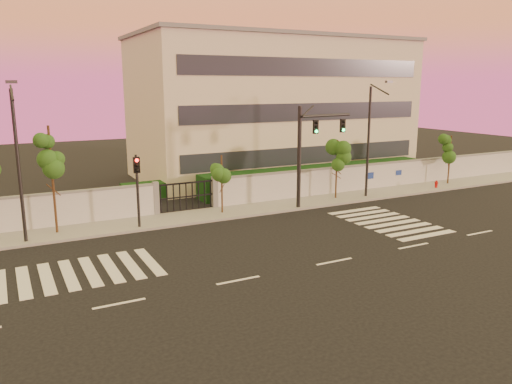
% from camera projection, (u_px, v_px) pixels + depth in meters
% --- Properties ---
extents(ground, '(120.00, 120.00, 0.00)m').
position_uv_depth(ground, '(334.00, 262.00, 23.41)').
color(ground, black).
rests_on(ground, ground).
extents(sidewalk, '(60.00, 3.00, 0.15)m').
position_uv_depth(sidewalk, '(238.00, 211.00, 32.50)').
color(sidewalk, gray).
rests_on(sidewalk, ground).
extents(perimeter_wall, '(60.00, 0.36, 2.20)m').
position_uv_depth(perimeter_wall, '(230.00, 192.00, 33.64)').
color(perimeter_wall, '#B4B7BC').
rests_on(perimeter_wall, ground).
extents(hedge_row, '(41.00, 4.25, 1.80)m').
position_uv_depth(hedge_row, '(228.00, 187.00, 36.55)').
color(hedge_row, black).
rests_on(hedge_row, ground).
extents(institutional_building, '(24.40, 12.40, 12.25)m').
position_uv_depth(institutional_building, '(273.00, 107.00, 45.25)').
color(institutional_building, beige).
rests_on(institutional_building, ground).
extents(road_markings, '(57.00, 7.62, 0.02)m').
position_uv_depth(road_markings, '(266.00, 244.00, 25.95)').
color(road_markings, silver).
rests_on(road_markings, ground).
extents(street_tree_c, '(1.63, 1.30, 6.03)m').
position_uv_depth(street_tree_c, '(51.00, 155.00, 26.70)').
color(street_tree_c, '#382314').
rests_on(street_tree_c, ground).
extents(street_tree_d, '(1.32, 1.05, 3.84)m').
position_uv_depth(street_tree_d, '(222.00, 171.00, 31.34)').
color(street_tree_d, '#382314').
rests_on(street_tree_d, ground).
extents(street_tree_e, '(1.49, 1.18, 4.31)m').
position_uv_depth(street_tree_e, '(337.00, 156.00, 35.40)').
color(street_tree_e, '#382314').
rests_on(street_tree_e, ground).
extents(street_tree_f, '(1.48, 1.17, 4.10)m').
position_uv_depth(street_tree_f, '(450.00, 149.00, 40.72)').
color(street_tree_f, '#382314').
rests_on(street_tree_f, ground).
extents(traffic_signal_main, '(4.29, 0.74, 6.80)m').
position_uv_depth(traffic_signal_main, '(310.00, 144.00, 32.81)').
color(traffic_signal_main, black).
rests_on(traffic_signal_main, ground).
extents(traffic_signal_secondary, '(0.34, 0.33, 4.31)m').
position_uv_depth(traffic_signal_secondary, '(137.00, 182.00, 28.11)').
color(traffic_signal_secondary, black).
rests_on(traffic_signal_secondary, ground).
extents(streetlight_west, '(0.50, 2.01, 8.34)m').
position_uv_depth(streetlight_west, '(18.00, 159.00, 24.94)').
color(streetlight_west, black).
rests_on(streetlight_west, ground).
extents(streetlight_east, '(0.50, 2.02, 8.41)m').
position_uv_depth(streetlight_east, '(370.00, 136.00, 35.56)').
color(streetlight_east, black).
rests_on(streetlight_east, ground).
extents(fire_hydrant, '(0.28, 0.27, 0.73)m').
position_uv_depth(fire_hydrant, '(436.00, 185.00, 39.54)').
color(fire_hydrant, '#AA0D0B').
rests_on(fire_hydrant, ground).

